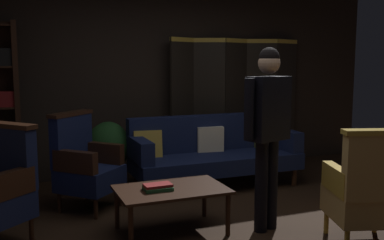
{
  "coord_description": "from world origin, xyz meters",
  "views": [
    {
      "loc": [
        -1.74,
        -3.56,
        1.58
      ],
      "look_at": [
        0.0,
        0.8,
        0.95
      ],
      "focal_mm": 41.42,
      "sensor_mm": 36.0,
      "label": 1
    }
  ],
  "objects_px": {
    "book_green_cloth": "(158,188)",
    "armchair_gilt_accent": "(367,191)",
    "book_red_leather": "(158,185)",
    "potted_plant": "(108,149)",
    "armchair_wing_right": "(85,164)",
    "coffee_table": "(171,193)",
    "folding_screen": "(236,101)",
    "standing_figure": "(268,122)",
    "velvet_couch": "(213,150)"
  },
  "relations": [
    {
      "from": "armchair_gilt_accent",
      "to": "book_green_cloth",
      "type": "distance_m",
      "value": 1.82
    },
    {
      "from": "velvet_couch",
      "to": "potted_plant",
      "type": "relative_size",
      "value": 2.56
    },
    {
      "from": "armchair_wing_right",
      "to": "book_green_cloth",
      "type": "distance_m",
      "value": 1.11
    },
    {
      "from": "folding_screen",
      "to": "potted_plant",
      "type": "distance_m",
      "value": 2.08
    },
    {
      "from": "standing_figure",
      "to": "armchair_wing_right",
      "type": "bearing_deg",
      "value": 140.11
    },
    {
      "from": "folding_screen",
      "to": "book_green_cloth",
      "type": "xyz_separation_m",
      "value": [
        -1.87,
        -2.1,
        -0.55
      ]
    },
    {
      "from": "armchair_gilt_accent",
      "to": "standing_figure",
      "type": "xyz_separation_m",
      "value": [
        -0.6,
        0.64,
        0.54
      ]
    },
    {
      "from": "armchair_wing_right",
      "to": "book_green_cloth",
      "type": "relative_size",
      "value": 4.15
    },
    {
      "from": "potted_plant",
      "to": "book_green_cloth",
      "type": "height_order",
      "value": "potted_plant"
    },
    {
      "from": "book_green_cloth",
      "to": "armchair_gilt_accent",
      "type": "bearing_deg",
      "value": -29.77
    },
    {
      "from": "velvet_couch",
      "to": "book_green_cloth",
      "type": "xyz_separation_m",
      "value": [
        -1.14,
        -1.29,
        -0.02
      ]
    },
    {
      "from": "velvet_couch",
      "to": "standing_figure",
      "type": "distance_m",
      "value": 1.66
    },
    {
      "from": "book_green_cloth",
      "to": "book_red_leather",
      "type": "distance_m",
      "value": 0.03
    },
    {
      "from": "standing_figure",
      "to": "folding_screen",
      "type": "bearing_deg",
      "value": 69.2
    },
    {
      "from": "coffee_table",
      "to": "armchair_gilt_accent",
      "type": "relative_size",
      "value": 0.96
    },
    {
      "from": "armchair_gilt_accent",
      "to": "armchair_wing_right",
      "type": "distance_m",
      "value": 2.81
    },
    {
      "from": "armchair_gilt_accent",
      "to": "book_green_cloth",
      "type": "bearing_deg",
      "value": 150.23
    },
    {
      "from": "armchair_wing_right",
      "to": "book_red_leather",
      "type": "relative_size",
      "value": 4.18
    },
    {
      "from": "coffee_table",
      "to": "armchair_gilt_accent",
      "type": "distance_m",
      "value": 1.71
    },
    {
      "from": "velvet_couch",
      "to": "coffee_table",
      "type": "distance_m",
      "value": 1.63
    },
    {
      "from": "folding_screen",
      "to": "potted_plant",
      "type": "xyz_separation_m",
      "value": [
        -1.98,
        -0.39,
        -0.51
      ]
    },
    {
      "from": "folding_screen",
      "to": "armchair_gilt_accent",
      "type": "distance_m",
      "value": 3.05
    },
    {
      "from": "potted_plant",
      "to": "book_red_leather",
      "type": "distance_m",
      "value": 1.71
    },
    {
      "from": "velvet_couch",
      "to": "standing_figure",
      "type": "height_order",
      "value": "standing_figure"
    },
    {
      "from": "book_red_leather",
      "to": "armchair_gilt_accent",
      "type": "bearing_deg",
      "value": -29.77
    },
    {
      "from": "armchair_wing_right",
      "to": "coffee_table",
      "type": "bearing_deg",
      "value": -56.73
    },
    {
      "from": "armchair_wing_right",
      "to": "potted_plant",
      "type": "xyz_separation_m",
      "value": [
        0.4,
        0.73,
        -0.01
      ]
    },
    {
      "from": "armchair_gilt_accent",
      "to": "standing_figure",
      "type": "distance_m",
      "value": 1.03
    },
    {
      "from": "velvet_couch",
      "to": "potted_plant",
      "type": "bearing_deg",
      "value": 161.56
    },
    {
      "from": "folding_screen",
      "to": "velvet_couch",
      "type": "relative_size",
      "value": 1.01
    },
    {
      "from": "book_green_cloth",
      "to": "book_red_leather",
      "type": "xyz_separation_m",
      "value": [
        0.0,
        -0.0,
        0.03
      ]
    },
    {
      "from": "velvet_couch",
      "to": "standing_figure",
      "type": "xyz_separation_m",
      "value": [
        -0.16,
        -1.55,
        0.57
      ]
    },
    {
      "from": "potted_plant",
      "to": "standing_figure",
      "type": "bearing_deg",
      "value": -61.1
    },
    {
      "from": "coffee_table",
      "to": "book_red_leather",
      "type": "relative_size",
      "value": 4.02
    },
    {
      "from": "folding_screen",
      "to": "coffee_table",
      "type": "xyz_separation_m",
      "value": [
        -1.74,
        -2.09,
        -0.61
      ]
    },
    {
      "from": "armchair_gilt_accent",
      "to": "potted_plant",
      "type": "distance_m",
      "value": 3.11
    },
    {
      "from": "standing_figure",
      "to": "armchair_gilt_accent",
      "type": "bearing_deg",
      "value": -47.03
    },
    {
      "from": "armchair_wing_right",
      "to": "book_red_leather",
      "type": "distance_m",
      "value": 1.1
    },
    {
      "from": "book_red_leather",
      "to": "standing_figure",
      "type": "bearing_deg",
      "value": -14.8
    },
    {
      "from": "book_green_cloth",
      "to": "potted_plant",
      "type": "bearing_deg",
      "value": 93.69
    },
    {
      "from": "coffee_table",
      "to": "book_red_leather",
      "type": "height_order",
      "value": "book_red_leather"
    },
    {
      "from": "standing_figure",
      "to": "book_red_leather",
      "type": "distance_m",
      "value": 1.16
    },
    {
      "from": "folding_screen",
      "to": "armchair_gilt_accent",
      "type": "xyz_separation_m",
      "value": [
        -0.3,
        -3.0,
        -0.5
      ]
    },
    {
      "from": "armchair_wing_right",
      "to": "potted_plant",
      "type": "relative_size",
      "value": 1.26
    },
    {
      "from": "potted_plant",
      "to": "book_green_cloth",
      "type": "xyz_separation_m",
      "value": [
        0.11,
        -1.71,
        -0.04
      ]
    },
    {
      "from": "armchair_wing_right",
      "to": "armchair_gilt_accent",
      "type": "bearing_deg",
      "value": -42.12
    },
    {
      "from": "armchair_wing_right",
      "to": "book_green_cloth",
      "type": "bearing_deg",
      "value": -62.71
    },
    {
      "from": "velvet_couch",
      "to": "coffee_table",
      "type": "bearing_deg",
      "value": -128.13
    },
    {
      "from": "book_green_cloth",
      "to": "armchair_wing_right",
      "type": "bearing_deg",
      "value": 117.29
    },
    {
      "from": "armchair_gilt_accent",
      "to": "book_red_leather",
      "type": "bearing_deg",
      "value": 150.23
    }
  ]
}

